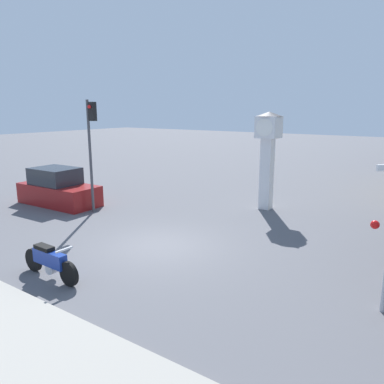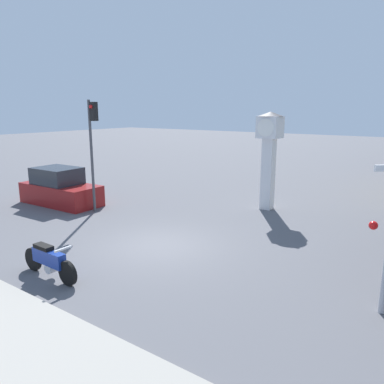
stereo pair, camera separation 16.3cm
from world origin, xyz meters
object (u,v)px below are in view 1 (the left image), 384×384
Objects in this scene: motorcycle at (50,261)px; traffic_light at (91,137)px; clock_tower at (268,145)px; parked_car at (58,189)px.

motorcycle is 7.40m from traffic_light.
motorcycle is 10.74m from clock_tower.
parked_car reaches higher than motorcycle.
motorcycle is 0.54× the size of parked_car.
clock_tower is 1.05× the size of parked_car.
traffic_light reaches higher than clock_tower.
clock_tower is at bearing 27.90° from parked_car.
motorcycle is at bearing -51.49° from traffic_light.
clock_tower is 7.89m from traffic_light.
clock_tower is (1.89, 10.28, 2.48)m from motorcycle.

